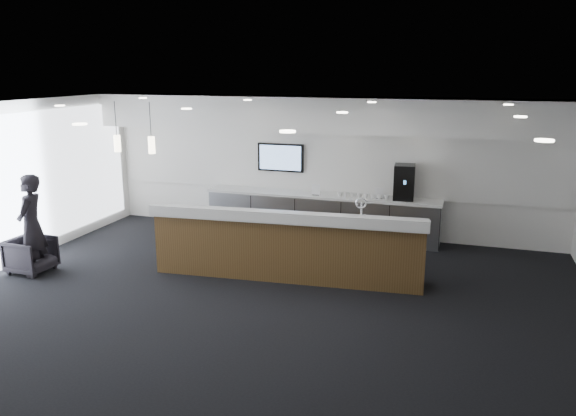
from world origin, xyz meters
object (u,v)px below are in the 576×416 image
(coffee_machine, at_px, (404,182))
(lounge_guest, at_px, (31,225))
(service_counter, at_px, (287,246))
(armchair, at_px, (31,255))

(coffee_machine, height_order, lounge_guest, lounge_guest)
(service_counter, height_order, armchair, service_counter)
(coffee_machine, xyz_separation_m, lounge_guest, (-5.99, -3.78, -0.41))
(service_counter, height_order, lounge_guest, lounge_guest)
(service_counter, bearing_deg, armchair, -169.91)
(coffee_machine, bearing_deg, lounge_guest, -151.68)
(service_counter, bearing_deg, coffee_machine, 52.45)
(coffee_machine, bearing_deg, armchair, -152.62)
(armchair, xyz_separation_m, lounge_guest, (0.13, -0.05, 0.58))
(armchair, bearing_deg, coffee_machine, -56.40)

